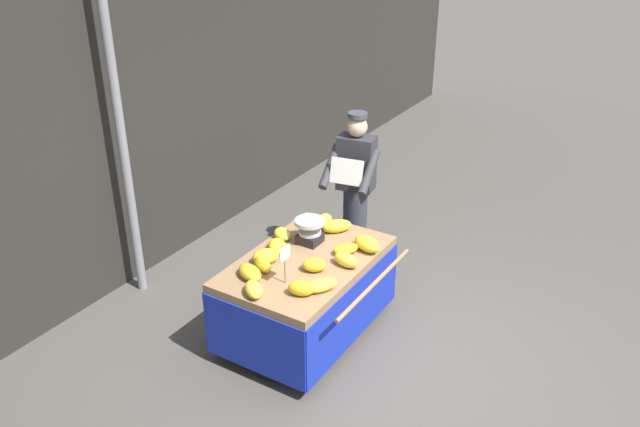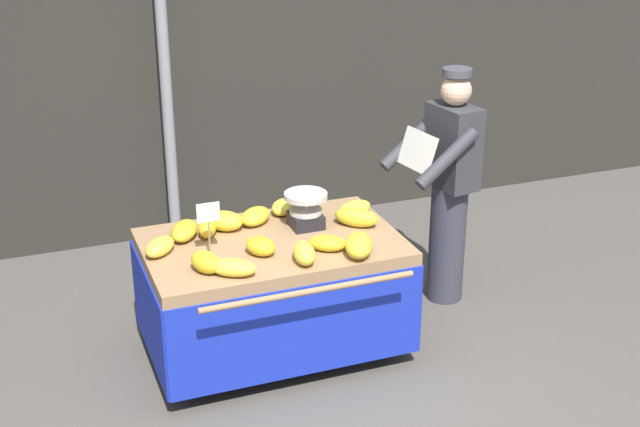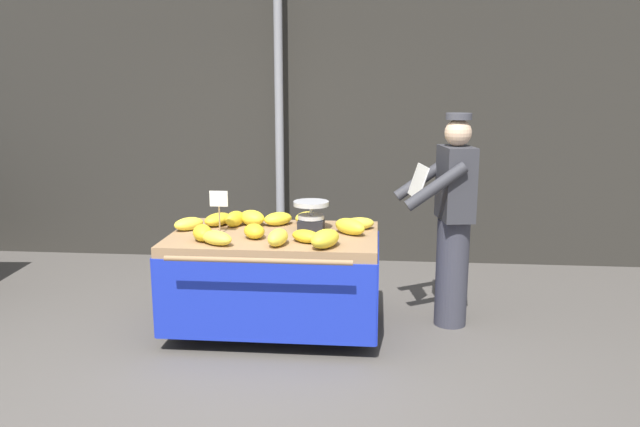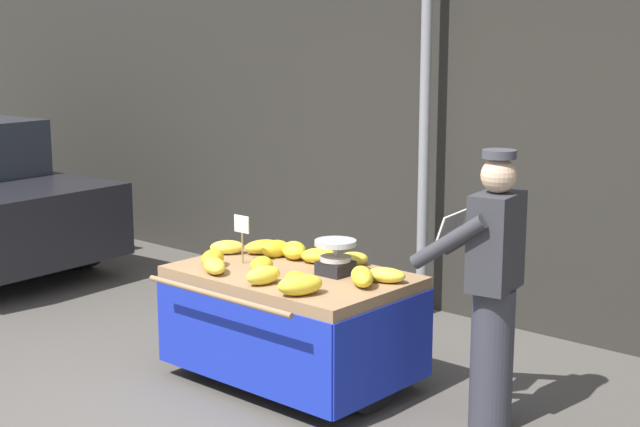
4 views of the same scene
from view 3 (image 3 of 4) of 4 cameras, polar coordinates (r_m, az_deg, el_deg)
The scene contains 21 objects.
ground_plane at distance 4.23m, azimuth -6.63°, elevation -15.37°, with size 60.00×60.00×0.00m, color #514C47.
back_wall at distance 6.86m, azimuth -1.59°, elevation 13.70°, with size 16.00×0.24×4.31m, color #2D2B26.
street_pole at distance 6.56m, azimuth -3.79°, elevation 9.22°, with size 0.09×0.09×3.27m, color gray.
banana_cart at distance 4.86m, azimuth -4.21°, elevation -4.39°, with size 1.62×1.22×0.80m.
weighing_scale at distance 4.87m, azimuth -0.82°, elevation -0.21°, with size 0.28×0.28×0.24m.
price_sign at distance 4.77m, azimuth -9.31°, elevation 0.98°, with size 0.14×0.01×0.34m.
banana_bunch_0 at distance 4.51m, azimuth -1.31°, elevation -2.11°, with size 0.14×0.24×0.09m, color gold.
banana_bunch_1 at distance 5.09m, azimuth -6.29°, elevation -0.40°, with size 0.17×0.24×0.13m, color yellow.
banana_bunch_2 at distance 4.51m, azimuth -9.54°, elevation -2.24°, with size 0.14×0.28×0.10m, color yellow.
banana_bunch_3 at distance 4.75m, azimuth 2.78°, elevation -1.21°, with size 0.14×0.29×0.12m, color yellow.
banana_bunch_4 at distance 4.92m, azimuth 3.56°, elevation -0.93°, with size 0.14×0.26×0.10m, color yellow.
banana_bunch_5 at distance 4.43m, azimuth -3.91°, elevation -2.22°, with size 0.13×0.25×0.12m, color yellow.
banana_bunch_6 at distance 5.12m, azimuth -9.38°, elevation -0.53°, with size 0.16×0.28×0.10m, color gold.
banana_bunch_7 at distance 4.36m, azimuth 0.47°, elevation -2.34°, with size 0.17×0.29×0.13m, color yellow.
banana_bunch_8 at distance 5.07m, azimuth -3.90°, elevation -0.49°, with size 0.16×0.25×0.11m, color yellow.
banana_bunch_9 at distance 4.63m, azimuth -10.80°, elevation -1.76°, with size 0.14×0.22×0.12m, color gold.
banana_bunch_10 at distance 5.00m, azimuth -12.02°, elevation -0.94°, with size 0.14×0.25×0.10m, color yellow.
banana_bunch_11 at distance 5.06m, azimuth -7.85°, elevation -0.49°, with size 0.11×0.21×0.13m, color gold.
banana_bunch_12 at distance 5.14m, azimuth -1.26°, elevation -0.37°, with size 0.15×0.22×0.10m, color yellow.
banana_bunch_13 at distance 4.65m, azimuth -6.09°, elevation -1.63°, with size 0.15×0.21×0.11m, color gold.
vendor_person at distance 5.02m, azimuth 12.09°, elevation -0.59°, with size 0.63×0.58×1.71m.
Camera 3 is at (0.81, -3.68, 1.93)m, focal length 34.70 mm.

